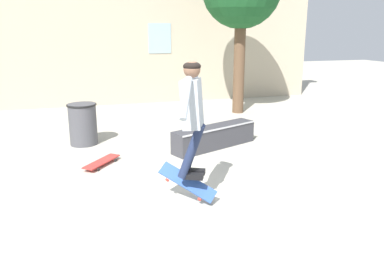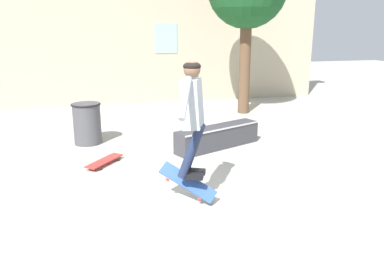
{
  "view_description": "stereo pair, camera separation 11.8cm",
  "coord_description": "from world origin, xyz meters",
  "px_view_note": "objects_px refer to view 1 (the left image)",
  "views": [
    {
      "loc": [
        -1.3,
        -4.66,
        2.24
      ],
      "look_at": [
        -0.01,
        -0.26,
        1.04
      ],
      "focal_mm": 35.0,
      "sensor_mm": 36.0,
      "label": 1
    },
    {
      "loc": [
        -1.18,
        -4.69,
        2.24
      ],
      "look_at": [
        -0.01,
        -0.26,
        1.04
      ],
      "focal_mm": 35.0,
      "sensor_mm": 36.0,
      "label": 2
    }
  ],
  "objects_px": {
    "skateboard_flipping": "(188,182)",
    "skateboard_resting": "(102,162)",
    "skate_ledge": "(215,137)",
    "trash_bin": "(83,123)",
    "skater": "(192,109)"
  },
  "relations": [
    {
      "from": "skateboard_flipping",
      "to": "skateboard_resting",
      "type": "xyz_separation_m",
      "value": [
        -1.03,
        1.75,
        -0.21
      ]
    },
    {
      "from": "skateboard_flipping",
      "to": "skateboard_resting",
      "type": "distance_m",
      "value": 2.04
    },
    {
      "from": "skate_ledge",
      "to": "trash_bin",
      "type": "bearing_deg",
      "value": 136.43
    },
    {
      "from": "skate_ledge",
      "to": "skateboard_resting",
      "type": "bearing_deg",
      "value": 168.54
    },
    {
      "from": "skater",
      "to": "skateboard_resting",
      "type": "distance_m",
      "value": 2.44
    },
    {
      "from": "trash_bin",
      "to": "skateboard_flipping",
      "type": "relative_size",
      "value": 1.13
    },
    {
      "from": "skate_ledge",
      "to": "skateboard_resting",
      "type": "height_order",
      "value": "skate_ledge"
    },
    {
      "from": "trash_bin",
      "to": "skater",
      "type": "height_order",
      "value": "skater"
    },
    {
      "from": "skateboard_resting",
      "to": "skate_ledge",
      "type": "bearing_deg",
      "value": -39.63
    },
    {
      "from": "skateboard_flipping",
      "to": "skateboard_resting",
      "type": "height_order",
      "value": "skateboard_flipping"
    },
    {
      "from": "skate_ledge",
      "to": "skateboard_resting",
      "type": "xyz_separation_m",
      "value": [
        -2.19,
        -0.42,
        -0.15
      ]
    },
    {
      "from": "skater",
      "to": "skateboard_resting",
      "type": "xyz_separation_m",
      "value": [
        -1.08,
        1.82,
        -1.21
      ]
    },
    {
      "from": "skate_ledge",
      "to": "skateboard_flipping",
      "type": "height_order",
      "value": "skateboard_flipping"
    },
    {
      "from": "trash_bin",
      "to": "skater",
      "type": "bearing_deg",
      "value": -67.14
    },
    {
      "from": "skate_ledge",
      "to": "trash_bin",
      "type": "relative_size",
      "value": 2.24
    }
  ]
}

